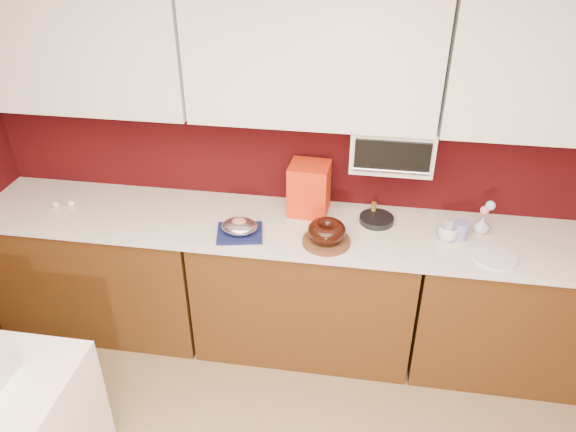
% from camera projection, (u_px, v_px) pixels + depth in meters
% --- Properties ---
extents(ceiling, '(4.00, 4.50, 0.02)m').
position_uv_depth(ceiling, '(151.00, 5.00, 0.80)').
color(ceiling, white).
rests_on(ceiling, wall_back).
extents(wall_back, '(4.00, 0.02, 2.50)m').
position_uv_depth(wall_back, '(314.00, 149.00, 3.35)').
color(wall_back, '#380708').
rests_on(wall_back, floor).
extents(base_cabinet_left, '(1.31, 0.58, 0.86)m').
position_uv_depth(base_cabinet_left, '(105.00, 269.00, 3.70)').
color(base_cabinet_left, '#4F2E0F').
rests_on(base_cabinet_left, floor).
extents(base_cabinet_center, '(1.31, 0.58, 0.86)m').
position_uv_depth(base_cabinet_center, '(305.00, 289.00, 3.52)').
color(base_cabinet_center, '#4F2E0F').
rests_on(base_cabinet_center, floor).
extents(base_cabinet_right, '(1.31, 0.58, 0.86)m').
position_uv_depth(base_cabinet_right, '(527.00, 311.00, 3.34)').
color(base_cabinet_right, '#4F2E0F').
rests_on(base_cabinet_right, floor).
extents(countertop, '(4.00, 0.62, 0.04)m').
position_uv_depth(countertop, '(306.00, 229.00, 3.28)').
color(countertop, silver).
rests_on(countertop, base_cabinet_center).
extents(upper_cabinet_left, '(1.31, 0.33, 0.70)m').
position_uv_depth(upper_cabinet_left, '(72.00, 46.00, 3.07)').
color(upper_cabinet_left, white).
rests_on(upper_cabinet_left, wall_back).
extents(upper_cabinet_center, '(1.31, 0.33, 0.70)m').
position_uv_depth(upper_cabinet_center, '(313.00, 56.00, 2.90)').
color(upper_cabinet_center, white).
rests_on(upper_cabinet_center, wall_back).
extents(toaster_oven, '(0.45, 0.30, 0.25)m').
position_uv_depth(toaster_oven, '(392.00, 145.00, 3.10)').
color(toaster_oven, white).
rests_on(toaster_oven, upper_cabinet_center).
extents(toaster_oven_door, '(0.40, 0.02, 0.18)m').
position_uv_depth(toaster_oven_door, '(392.00, 157.00, 2.97)').
color(toaster_oven_door, black).
rests_on(toaster_oven_door, toaster_oven).
extents(toaster_oven_handle, '(0.42, 0.02, 0.02)m').
position_uv_depth(toaster_oven_handle, '(391.00, 171.00, 2.99)').
color(toaster_oven_handle, silver).
rests_on(toaster_oven_handle, toaster_oven).
extents(cake_base, '(0.35, 0.35, 0.02)m').
position_uv_depth(cake_base, '(326.00, 241.00, 3.11)').
color(cake_base, brown).
rests_on(cake_base, countertop).
extents(bundt_cake, '(0.22, 0.22, 0.09)m').
position_uv_depth(bundt_cake, '(327.00, 231.00, 3.08)').
color(bundt_cake, black).
rests_on(bundt_cake, cake_base).
extents(navy_towel, '(0.29, 0.26, 0.02)m').
position_uv_depth(navy_towel, '(240.00, 233.00, 3.19)').
color(navy_towel, '#131948').
rests_on(navy_towel, countertop).
extents(foil_ham_nest, '(0.23, 0.20, 0.08)m').
position_uv_depth(foil_ham_nest, '(239.00, 226.00, 3.17)').
color(foil_ham_nest, silver).
rests_on(foil_ham_nest, navy_towel).
extents(roasted_ham, '(0.11, 0.10, 0.06)m').
position_uv_depth(roasted_ham, '(239.00, 223.00, 3.15)').
color(roasted_ham, '#C37359').
rests_on(roasted_ham, foil_ham_nest).
extents(pandoro_box, '(0.24, 0.22, 0.32)m').
position_uv_depth(pandoro_box, '(309.00, 189.00, 3.33)').
color(pandoro_box, red).
rests_on(pandoro_box, countertop).
extents(dark_pan, '(0.21, 0.21, 0.04)m').
position_uv_depth(dark_pan, '(376.00, 219.00, 3.30)').
color(dark_pan, black).
rests_on(dark_pan, countertop).
extents(coffee_mug, '(0.11, 0.11, 0.11)m').
position_uv_depth(coffee_mug, '(448.00, 231.00, 3.12)').
color(coffee_mug, silver).
rests_on(coffee_mug, countertop).
extents(blue_jar, '(0.11, 0.11, 0.10)m').
position_uv_depth(blue_jar, '(460.00, 230.00, 3.14)').
color(blue_jar, navy).
rests_on(blue_jar, countertop).
extents(flower_vase, '(0.08, 0.08, 0.11)m').
position_uv_depth(flower_vase, '(482.00, 224.00, 3.18)').
color(flower_vase, silver).
rests_on(flower_vase, countertop).
extents(flower_pink, '(0.05, 0.05, 0.05)m').
position_uv_depth(flower_pink, '(485.00, 210.00, 3.14)').
color(flower_pink, pink).
rests_on(flower_pink, flower_vase).
extents(flower_blue, '(0.05, 0.05, 0.05)m').
position_uv_depth(flower_blue, '(490.00, 206.00, 3.14)').
color(flower_blue, '#9DD1FB').
rests_on(flower_blue, flower_vase).
extents(china_plate, '(0.29, 0.29, 0.01)m').
position_uv_depth(china_plate, '(494.00, 257.00, 3.00)').
color(china_plate, white).
rests_on(china_plate, countertop).
extents(amber_bottle, '(0.03, 0.03, 0.09)m').
position_uv_depth(amber_bottle, '(374.00, 209.00, 3.35)').
color(amber_bottle, brown).
rests_on(amber_bottle, countertop).
extents(egg_left, '(0.06, 0.05, 0.04)m').
position_uv_depth(egg_left, '(56.00, 204.00, 3.44)').
color(egg_left, silver).
rests_on(egg_left, countertop).
extents(egg_right, '(0.06, 0.05, 0.04)m').
position_uv_depth(egg_right, '(71.00, 203.00, 3.46)').
color(egg_right, white).
rests_on(egg_right, countertop).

